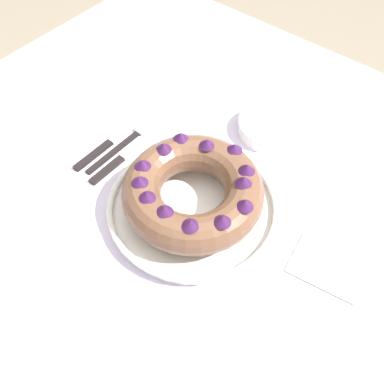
% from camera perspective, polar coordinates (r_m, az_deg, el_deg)
% --- Properties ---
extents(ground_plane, '(8.00, 8.00, 0.00)m').
position_cam_1_polar(ground_plane, '(1.54, -0.64, -17.79)').
color(ground_plane, gray).
extents(dining_table, '(1.34, 1.27, 0.73)m').
position_cam_1_polar(dining_table, '(0.95, -0.99, -4.35)').
color(dining_table, silver).
rests_on(dining_table, ground_plane).
extents(serving_dish, '(0.33, 0.33, 0.03)m').
position_cam_1_polar(serving_dish, '(0.86, -0.00, -2.02)').
color(serving_dish, white).
rests_on(serving_dish, dining_table).
extents(bundt_cake, '(0.26, 0.26, 0.09)m').
position_cam_1_polar(bundt_cake, '(0.82, 0.01, 0.07)').
color(bundt_cake, brown).
rests_on(bundt_cake, serving_dish).
extents(fork, '(0.02, 0.21, 0.01)m').
position_cam_1_polar(fork, '(1.00, -8.10, 6.51)').
color(fork, black).
rests_on(fork, dining_table).
extents(serving_knife, '(0.02, 0.23, 0.01)m').
position_cam_1_polar(serving_knife, '(1.00, -10.47, 6.14)').
color(serving_knife, black).
rests_on(serving_knife, dining_table).
extents(cake_knife, '(0.02, 0.20, 0.01)m').
position_cam_1_polar(cake_knife, '(0.97, -9.02, 4.19)').
color(cake_knife, black).
rests_on(cake_knife, dining_table).
extents(side_bowl, '(0.14, 0.14, 0.03)m').
position_cam_1_polar(side_bowl, '(1.02, 9.79, 8.18)').
color(side_bowl, white).
rests_on(side_bowl, dining_table).
extents(napkin, '(0.14, 0.11, 0.00)m').
position_cam_1_polar(napkin, '(0.85, 16.81, -9.20)').
color(napkin, '#B2D1B7').
rests_on(napkin, dining_table).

